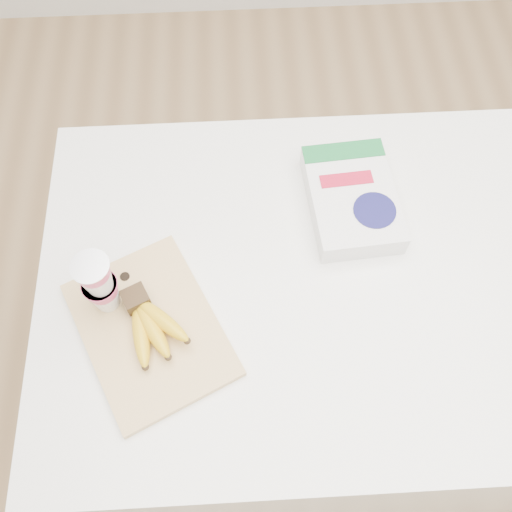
{
  "coord_description": "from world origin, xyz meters",
  "views": [
    {
      "loc": [
        -0.21,
        -0.51,
        2.01
      ],
      "look_at": [
        -0.18,
        0.03,
        0.99
      ],
      "focal_mm": 40.0,
      "sensor_mm": 36.0,
      "label": 1
    }
  ],
  "objects_px": {
    "table": "(321,348)",
    "bananas": "(149,324)",
    "cutting_board": "(150,329)",
    "yogurt_stack": "(99,284)",
    "cereal_box": "(352,199)"
  },
  "relations": [
    {
      "from": "table",
      "to": "bananas",
      "type": "bearing_deg",
      "value": -165.3
    },
    {
      "from": "cutting_board",
      "to": "yogurt_stack",
      "type": "relative_size",
      "value": 2.06
    },
    {
      "from": "cutting_board",
      "to": "cereal_box",
      "type": "xyz_separation_m",
      "value": [
        0.43,
        0.27,
        0.02
      ]
    },
    {
      "from": "yogurt_stack",
      "to": "cutting_board",
      "type": "bearing_deg",
      "value": -35.54
    },
    {
      "from": "cutting_board",
      "to": "yogurt_stack",
      "type": "xyz_separation_m",
      "value": [
        -0.08,
        0.06,
        0.1
      ]
    },
    {
      "from": "bananas",
      "to": "yogurt_stack",
      "type": "distance_m",
      "value": 0.12
    },
    {
      "from": "cutting_board",
      "to": "bananas",
      "type": "height_order",
      "value": "bananas"
    },
    {
      "from": "table",
      "to": "cutting_board",
      "type": "bearing_deg",
      "value": -165.46
    },
    {
      "from": "bananas",
      "to": "table",
      "type": "bearing_deg",
      "value": 14.7
    },
    {
      "from": "bananas",
      "to": "cereal_box",
      "type": "relative_size",
      "value": 0.62
    },
    {
      "from": "cutting_board",
      "to": "bananas",
      "type": "relative_size",
      "value": 1.95
    },
    {
      "from": "table",
      "to": "cereal_box",
      "type": "relative_size",
      "value": 4.56
    },
    {
      "from": "table",
      "to": "cutting_board",
      "type": "xyz_separation_m",
      "value": [
        -0.4,
        -0.1,
        0.48
      ]
    },
    {
      "from": "cutting_board",
      "to": "yogurt_stack",
      "type": "distance_m",
      "value": 0.14
    },
    {
      "from": "table",
      "to": "bananas",
      "type": "distance_m",
      "value": 0.66
    }
  ]
}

